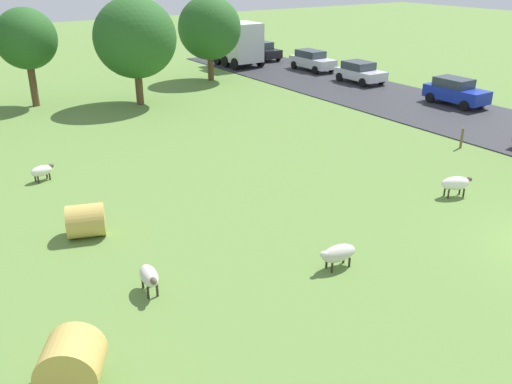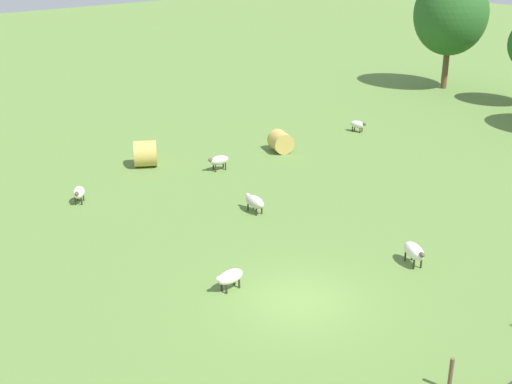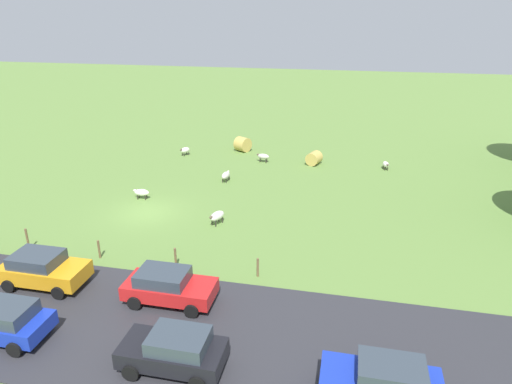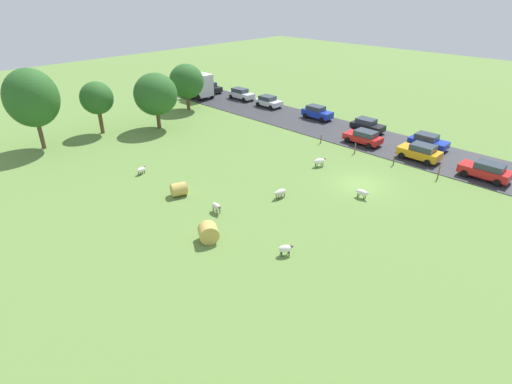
{
  "view_description": "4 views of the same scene",
  "coord_description": "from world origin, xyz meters",
  "px_view_note": "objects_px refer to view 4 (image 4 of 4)",
  "views": [
    {
      "loc": [
        -17.03,
        -7.26,
        8.7
      ],
      "look_at": [
        -6.44,
        8.46,
        0.67
      ],
      "focal_mm": 38.75,
      "sensor_mm": 36.0,
      "label": 1
    },
    {
      "loc": [
        14.75,
        -13.76,
        12.04
      ],
      "look_at": [
        -6.74,
        3.49,
        0.97
      ],
      "focal_mm": 48.22,
      "sensor_mm": 36.0,
      "label": 2
    },
    {
      "loc": [
        25.28,
        12.83,
        12.5
      ],
      "look_at": [
        -3.15,
        6.68,
        0.8
      ],
      "focal_mm": 31.85,
      "sensor_mm": 36.0,
      "label": 3
    },
    {
      "loc": [
        -29.39,
        -15.84,
        15.92
      ],
      "look_at": [
        -8.53,
        4.61,
        0.75
      ],
      "focal_mm": 28.34,
      "sensor_mm": 36.0,
      "label": 4
    }
  ],
  "objects_px": {
    "sheep_0": "(362,193)",
    "tree_1": "(32,98)",
    "hay_bale_1": "(179,189)",
    "car_1": "(486,170)",
    "sheep_4": "(141,170)",
    "hay_bale_0": "(208,232)",
    "car_4": "(210,87)",
    "car_8": "(317,112)",
    "truck_0": "(199,86)",
    "sheep_3": "(216,206)",
    "sheep_1": "(320,161)",
    "tree_0": "(156,94)",
    "sheep_5": "(280,192)",
    "car_5": "(367,125)",
    "sheep_2": "(285,249)",
    "car_6": "(268,101)",
    "car_7": "(428,141)",
    "car_2": "(363,137)",
    "tree_2": "(187,81)",
    "car_0": "(241,94)",
    "tree_5": "(97,98)"
  },
  "relations": [
    {
      "from": "car_0",
      "to": "sheep_4",
      "type": "bearing_deg",
      "value": -152.83
    },
    {
      "from": "sheep_0",
      "to": "tree_1",
      "type": "xyz_separation_m",
      "value": [
        -14.08,
        30.61,
        4.97
      ]
    },
    {
      "from": "sheep_5",
      "to": "car_8",
      "type": "bearing_deg",
      "value": 29.19
    },
    {
      "from": "sheep_1",
      "to": "tree_1",
      "type": "bearing_deg",
      "value": 124.89
    },
    {
      "from": "sheep_5",
      "to": "car_7",
      "type": "distance_m",
      "value": 19.92
    },
    {
      "from": "hay_bale_0",
      "to": "hay_bale_1",
      "type": "bearing_deg",
      "value": 69.75
    },
    {
      "from": "sheep_0",
      "to": "tree_1",
      "type": "distance_m",
      "value": 34.06
    },
    {
      "from": "sheep_2",
      "to": "tree_2",
      "type": "distance_m",
      "value": 36.46
    },
    {
      "from": "car_6",
      "to": "car_8",
      "type": "xyz_separation_m",
      "value": [
        0.22,
        -8.43,
        0.06
      ]
    },
    {
      "from": "sheep_3",
      "to": "sheep_0",
      "type": "bearing_deg",
      "value": -34.11
    },
    {
      "from": "tree_2",
      "to": "car_0",
      "type": "xyz_separation_m",
      "value": [
        8.88,
        -1.43,
        -2.99
      ]
    },
    {
      "from": "sheep_0",
      "to": "hay_bale_0",
      "type": "xyz_separation_m",
      "value": [
        -12.94,
        4.21,
        0.18
      ]
    },
    {
      "from": "hay_bale_0",
      "to": "truck_0",
      "type": "bearing_deg",
      "value": 52.36
    },
    {
      "from": "sheep_4",
      "to": "hay_bale_0",
      "type": "height_order",
      "value": "hay_bale_0"
    },
    {
      "from": "hay_bale_1",
      "to": "truck_0",
      "type": "relative_size",
      "value": 0.3
    },
    {
      "from": "sheep_1",
      "to": "tree_5",
      "type": "distance_m",
      "value": 26.64
    },
    {
      "from": "tree_2",
      "to": "car_1",
      "type": "xyz_separation_m",
      "value": [
        4.84,
        -37.67,
        -3.0
      ]
    },
    {
      "from": "sheep_1",
      "to": "tree_0",
      "type": "bearing_deg",
      "value": 101.54
    },
    {
      "from": "sheep_2",
      "to": "tree_0",
      "type": "bearing_deg",
      "value": 72.32
    },
    {
      "from": "sheep_0",
      "to": "car_0",
      "type": "bearing_deg",
      "value": 63.61
    },
    {
      "from": "tree_0",
      "to": "car_5",
      "type": "relative_size",
      "value": 1.72
    },
    {
      "from": "sheep_2",
      "to": "sheep_3",
      "type": "xyz_separation_m",
      "value": [
        0.47,
        7.44,
        0.03
      ]
    },
    {
      "from": "sheep_1",
      "to": "sheep_5",
      "type": "distance_m",
      "value": 7.67
    },
    {
      "from": "hay_bale_1",
      "to": "car_1",
      "type": "relative_size",
      "value": 0.29
    },
    {
      "from": "car_4",
      "to": "car_8",
      "type": "bearing_deg",
      "value": -88.72
    },
    {
      "from": "hay_bale_1",
      "to": "hay_bale_0",
      "type": "bearing_deg",
      "value": -110.25
    },
    {
      "from": "sheep_3",
      "to": "hay_bale_1",
      "type": "xyz_separation_m",
      "value": [
        -0.34,
        4.43,
        0.02
      ]
    },
    {
      "from": "car_2",
      "to": "car_4",
      "type": "height_order",
      "value": "car_4"
    },
    {
      "from": "sheep_2",
      "to": "tree_1",
      "type": "height_order",
      "value": "tree_1"
    },
    {
      "from": "car_1",
      "to": "car_8",
      "type": "relative_size",
      "value": 1.06
    },
    {
      "from": "tree_0",
      "to": "car_8",
      "type": "bearing_deg",
      "value": -35.02
    },
    {
      "from": "tree_0",
      "to": "truck_0",
      "type": "xyz_separation_m",
      "value": [
        12.53,
        7.79,
        -2.2
      ]
    },
    {
      "from": "sheep_3",
      "to": "sheep_4",
      "type": "relative_size",
      "value": 1.07
    },
    {
      "from": "car_1",
      "to": "sheep_4",
      "type": "bearing_deg",
      "value": 132.35
    },
    {
      "from": "car_0",
      "to": "car_2",
      "type": "bearing_deg",
      "value": -99.35
    },
    {
      "from": "tree_1",
      "to": "car_4",
      "type": "distance_m",
      "value": 29.71
    },
    {
      "from": "hay_bale_1",
      "to": "tree_2",
      "type": "bearing_deg",
      "value": 51.13
    },
    {
      "from": "tree_1",
      "to": "car_2",
      "type": "xyz_separation_m",
      "value": [
        25.18,
        -24.0,
        -4.6
      ]
    },
    {
      "from": "tree_5",
      "to": "car_0",
      "type": "relative_size",
      "value": 1.4
    },
    {
      "from": "tree_1",
      "to": "car_8",
      "type": "bearing_deg",
      "value": -26.79
    },
    {
      "from": "hay_bale_0",
      "to": "tree_5",
      "type": "xyz_separation_m",
      "value": [
        5.71,
        26.61,
        3.48
      ]
    },
    {
      "from": "sheep_4",
      "to": "car_6",
      "type": "relative_size",
      "value": 0.29
    },
    {
      "from": "sheep_3",
      "to": "car_6",
      "type": "height_order",
      "value": "car_6"
    },
    {
      "from": "sheep_2",
      "to": "car_4",
      "type": "bearing_deg",
      "value": 56.35
    },
    {
      "from": "truck_0",
      "to": "car_0",
      "type": "height_order",
      "value": "truck_0"
    },
    {
      "from": "sheep_1",
      "to": "sheep_3",
      "type": "height_order",
      "value": "sheep_1"
    },
    {
      "from": "sheep_2",
      "to": "car_5",
      "type": "height_order",
      "value": "car_5"
    },
    {
      "from": "car_0",
      "to": "car_7",
      "type": "bearing_deg",
      "value": -90.31
    },
    {
      "from": "sheep_2",
      "to": "car_1",
      "type": "relative_size",
      "value": 0.24
    },
    {
      "from": "truck_0",
      "to": "car_0",
      "type": "relative_size",
      "value": 0.96
    }
  ]
}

